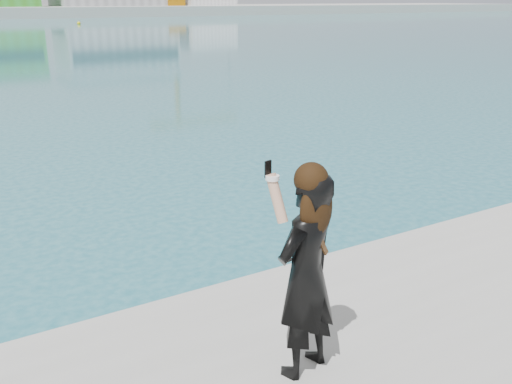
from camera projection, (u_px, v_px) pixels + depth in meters
buoy_near at (79, 24)px, 81.87m from camera, size 0.50×0.50×0.50m
woman at (306, 269)px, 4.10m from camera, size 0.66×0.53×1.67m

